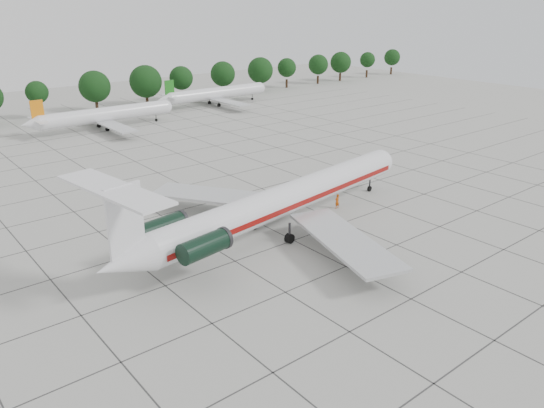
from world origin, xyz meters
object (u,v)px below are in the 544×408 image
object	(u,v)px
bg_airliner_d	(216,94)
main_airliner	(275,203)
ground_crew	(337,201)
bg_airliner_c	(106,115)

from	to	relation	value
bg_airliner_d	main_airliner	bearing A→B (deg)	-118.85
bg_airliner_d	ground_crew	bearing A→B (deg)	-111.77
bg_airliner_c	bg_airliner_d	bearing A→B (deg)	13.97
ground_crew	bg_airliner_d	size ratio (longest dim) A/B	0.07
ground_crew	bg_airliner_c	bearing A→B (deg)	-88.72
main_airliner	ground_crew	xyz separation A→B (m)	(11.31, 1.18, -2.84)
main_airliner	bg_airliner_c	bearing A→B (deg)	75.59
main_airliner	bg_airliner_d	xyz separation A→B (m)	(39.42, 71.56, -0.89)
bg_airliner_c	bg_airliner_d	world-z (taller)	same
bg_airliner_c	bg_airliner_d	distance (m)	33.81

